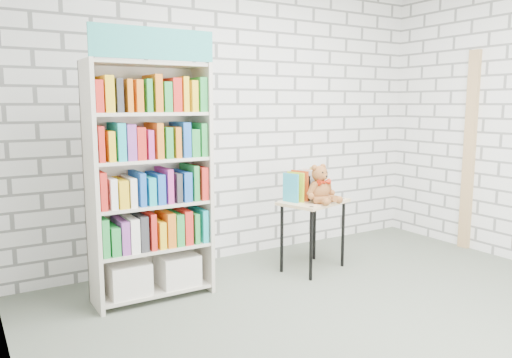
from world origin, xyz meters
TOP-DOWN VIEW (x-y plane):
  - ground at (0.00, 0.00)m, footprint 4.50×4.50m
  - room_shell at (0.00, 0.00)m, footprint 4.52×4.02m
  - bookshelf at (-1.15, 1.36)m, footprint 0.93×0.36m
  - display_table at (0.37, 1.23)m, footprint 0.71×0.58m
  - table_books at (0.34, 1.33)m, footprint 0.47×0.30m
  - teddy_bear at (0.37, 1.13)m, footprint 0.32×0.30m
  - door_trim at (2.23, 0.95)m, footprint 0.05×0.12m

SIDE VIEW (x-z plane):
  - ground at x=0.00m, z-range 0.00..0.00m
  - display_table at x=0.37m, z-range 0.24..0.90m
  - table_books at x=0.34m, z-range 0.66..0.92m
  - teddy_bear at x=0.37m, z-range 0.63..0.97m
  - bookshelf at x=-1.15m, z-range -0.09..2.00m
  - door_trim at x=2.23m, z-range 0.00..2.10m
  - room_shell at x=0.00m, z-range 0.38..3.19m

